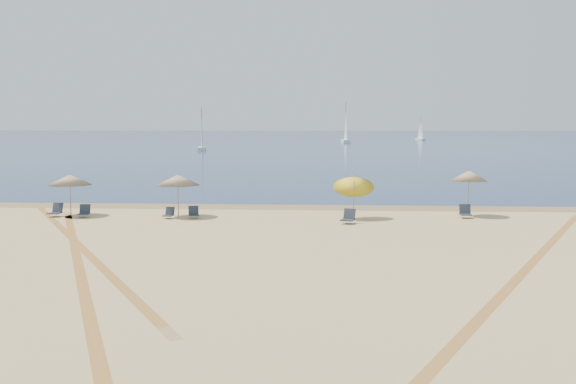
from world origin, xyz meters
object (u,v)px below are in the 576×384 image
umbrella_2 (178,180)px  chair_6 (348,217)px  chair_3 (84,212)px  sailboat_0 (202,137)px  umbrella_4 (469,176)px  chair_4 (169,213)px  chair_5 (194,213)px  chair_7 (465,212)px  umbrella_3 (354,182)px  chair_2 (56,211)px  sailboat_2 (420,133)px  umbrella_1 (70,180)px  sailboat_1 (346,130)px

umbrella_2 → chair_6: size_ratio=2.63×
chair_3 → sailboat_0: (-10.62, 87.02, 2.07)m
umbrella_4 → chair_6: umbrella_4 is taller
chair_4 → chair_5: chair_5 is taller
chair_5 → chair_7: chair_7 is taller
umbrella_3 → chair_5: (-8.35, -0.40, -1.62)m
umbrella_2 → chair_4: size_ratio=3.48×
umbrella_2 → umbrella_3: size_ratio=0.89×
umbrella_3 → chair_2: (-15.80, -0.25, -1.59)m
chair_3 → sailboat_2: size_ratio=0.10×
umbrella_1 → umbrella_2: size_ratio=1.00×
umbrella_3 → chair_5: umbrella_3 is taller
chair_3 → sailboat_1: size_ratio=0.07×
umbrella_4 → chair_7: (-0.30, -0.81, -1.85)m
umbrella_1 → sailboat_0: 86.93m
umbrella_4 → umbrella_3: bearing=-167.0°
chair_2 → chair_5: bearing=10.8°
umbrella_2 → sailboat_1: size_ratio=0.22×
chair_2 → chair_4: bearing=9.2°
chair_5 → sailboat_2: bearing=63.8°
sailboat_1 → umbrella_3: bearing=-96.6°
umbrella_2 → sailboat_2: size_ratio=0.32×
umbrella_3 → chair_4: bearing=-176.8°
umbrella_3 → sailboat_1: (2.78, 134.85, 1.22)m
sailboat_0 → sailboat_2: (49.90, 73.80, -0.17)m
umbrella_1 → chair_7: umbrella_1 is taller
umbrella_2 → chair_2: umbrella_2 is taller
chair_2 → umbrella_1: bearing=51.0°
sailboat_2 → sailboat_1: bearing=-146.3°
umbrella_3 → sailboat_1: bearing=88.8°
chair_2 → chair_3: 1.59m
umbrella_2 → chair_2: size_ratio=2.88×
sailboat_2 → umbrella_4: bearing=-112.0°
umbrella_3 → sailboat_0: 90.12m
umbrella_1 → sailboat_0: (-9.64, 86.40, 0.44)m
chair_4 → sailboat_2: bearing=90.5°
chair_5 → sailboat_1: sailboat_1 is taller
chair_3 → chair_5: bearing=-6.3°
sailboat_0 → sailboat_1: size_ratio=0.75×
chair_2 → chair_4: 6.18m
chair_3 → chair_5: 5.86m
umbrella_1 → umbrella_4: size_ratio=0.93×
umbrella_1 → umbrella_3: 15.19m
chair_3 → chair_4: 4.59m
umbrella_4 → sailboat_2: 160.12m
chair_3 → umbrella_3: bearing=-4.5°
umbrella_2 → umbrella_1: bearing=179.5°
chair_6 → sailboat_0: size_ratio=0.11×
umbrella_1 → chair_5: 7.06m
umbrella_1 → chair_3: size_ratio=3.29×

